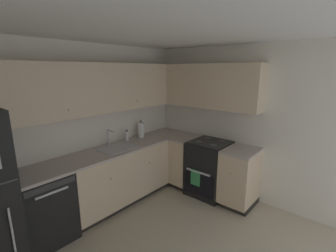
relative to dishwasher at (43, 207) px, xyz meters
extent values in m
cube|color=silver|center=(0.74, 0.33, 0.79)|extent=(3.80, 0.05, 2.45)
cube|color=silver|center=(2.62, -1.46, 0.79)|extent=(0.05, 3.62, 2.45)
cube|color=white|center=(0.74, -1.46, 2.03)|extent=(3.80, 3.62, 0.05)
cylinder|color=silver|center=(-0.45, -0.46, 0.10)|extent=(0.02, 0.02, 0.59)
cube|color=black|center=(0.00, 0.00, 0.00)|extent=(0.60, 0.60, 0.87)
cube|color=#333333|center=(0.00, -0.30, 0.39)|extent=(0.55, 0.01, 0.07)
cube|color=silver|center=(0.00, -0.32, 0.32)|extent=(0.36, 0.02, 0.02)
cube|color=beige|center=(1.15, 0.00, 0.04)|extent=(1.69, 0.60, 0.78)
cube|color=black|center=(1.15, 0.03, -0.39)|extent=(1.69, 0.54, 0.09)
sphere|color=tan|center=(0.78, -0.31, 0.19)|extent=(0.02, 0.02, 0.02)
sphere|color=tan|center=(1.52, -0.31, 0.19)|extent=(0.02, 0.02, 0.02)
cube|color=#B7A89E|center=(1.15, 0.00, 0.45)|extent=(2.89, 0.60, 0.03)
cube|color=beige|center=(2.29, -0.46, 0.04)|extent=(0.60, 0.32, 0.78)
cube|color=black|center=(2.32, -0.46, -0.39)|extent=(0.54, 0.32, 0.09)
cube|color=beige|center=(2.29, -1.48, 0.04)|extent=(0.60, 0.46, 0.78)
cube|color=black|center=(2.32, -1.48, -0.39)|extent=(0.54, 0.46, 0.09)
sphere|color=tan|center=(1.98, -1.48, 0.19)|extent=(0.02, 0.02, 0.02)
cube|color=#B7A89E|center=(2.29, -0.46, 0.45)|extent=(0.60, 0.32, 0.03)
cube|color=#B7A89E|center=(2.29, -1.48, 0.45)|extent=(0.60, 0.46, 0.03)
cube|color=black|center=(2.31, -0.94, 0.02)|extent=(0.64, 0.62, 0.91)
cube|color=black|center=(1.98, -0.94, -0.15)|extent=(0.02, 0.55, 0.38)
cube|color=silver|center=(1.96, -0.94, 0.06)|extent=(0.02, 0.43, 0.02)
cube|color=black|center=(2.31, -0.94, 0.48)|extent=(0.59, 0.60, 0.01)
cube|color=black|center=(2.62, -0.94, 0.55)|extent=(0.03, 0.60, 0.15)
cylinder|color=#4C4C4C|center=(2.17, -1.07, 0.49)|extent=(0.11, 0.11, 0.01)
cylinder|color=#4C4C4C|center=(2.17, -0.80, 0.49)|extent=(0.11, 0.11, 0.01)
cylinder|color=#4C4C4C|center=(2.45, -1.07, 0.49)|extent=(0.11, 0.11, 0.01)
cylinder|color=#4C4C4C|center=(2.45, -0.80, 0.49)|extent=(0.11, 0.11, 0.01)
cube|color=#338C4C|center=(1.96, -0.89, -0.05)|extent=(0.02, 0.17, 0.26)
cube|color=beige|center=(0.99, 0.14, 1.37)|extent=(2.57, 0.32, 0.70)
sphere|color=tan|center=(0.42, -0.03, 1.15)|extent=(0.02, 0.02, 0.02)
sphere|color=tan|center=(1.55, -0.03, 1.15)|extent=(0.02, 0.02, 0.02)
cube|color=beige|center=(2.43, -0.68, 1.37)|extent=(0.32, 1.96, 0.70)
cube|color=#B7B7BC|center=(1.13, -0.03, 0.47)|extent=(0.55, 0.40, 0.01)
cube|color=gray|center=(1.13, -0.03, 0.43)|extent=(0.51, 0.36, 0.09)
cube|color=#99999E|center=(1.13, -0.03, 0.44)|extent=(0.02, 0.35, 0.06)
cylinder|color=silver|center=(1.13, 0.20, 0.60)|extent=(0.02, 0.02, 0.26)
cylinder|color=silver|center=(1.13, 0.13, 0.72)|extent=(0.02, 0.15, 0.02)
cylinder|color=silver|center=(1.18, 0.20, 0.50)|extent=(0.02, 0.02, 0.06)
cylinder|color=silver|center=(1.49, 0.18, 0.55)|extent=(0.06, 0.06, 0.16)
cylinder|color=#262626|center=(1.49, 0.18, 0.64)|extent=(0.03, 0.03, 0.03)
cylinder|color=white|center=(1.79, 0.16, 0.60)|extent=(0.11, 0.11, 0.26)
cylinder|color=#3F3F3F|center=(1.79, 0.16, 0.62)|extent=(0.02, 0.02, 0.32)
camera|label=1|loc=(-0.96, -2.82, 1.63)|focal=25.29mm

